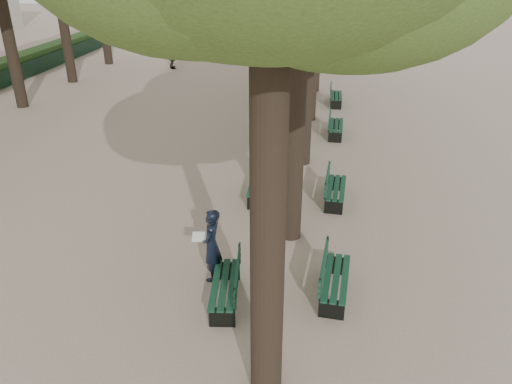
# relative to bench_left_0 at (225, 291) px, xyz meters

# --- Properties ---
(ground) EXTENTS (120.00, 120.00, 0.00)m
(ground) POSITION_rel_bench_left_0_xyz_m (-0.37, -0.13, -0.27)
(ground) COLOR tan
(ground) RESTS_ON ground
(bench_left_0) EXTENTS (0.78, 1.85, 0.92)m
(bench_left_0) POSITION_rel_bench_left_0_xyz_m (0.00, 0.00, 0.00)
(bench_left_0) COLOR black
(bench_left_0) RESTS_ON ground
(bench_left_1) EXTENTS (0.67, 1.83, 0.92)m
(bench_left_1) POSITION_rel_bench_left_0_xyz_m (0.00, 4.95, 0.00)
(bench_left_1) COLOR black
(bench_left_1) RESTS_ON ground
(bench_left_2) EXTENTS (0.60, 1.81, 0.92)m
(bench_left_2) POSITION_rel_bench_left_0_xyz_m (0.00, 10.42, 0.00)
(bench_left_2) COLOR black
(bench_left_2) RESTS_ON ground
(bench_left_3) EXTENTS (0.74, 1.85, 0.92)m
(bench_left_3) POSITION_rel_bench_left_0_xyz_m (0.00, 14.95, 0.00)
(bench_left_3) COLOR black
(bench_left_3) RESTS_ON ground
(bench_right_0) EXTENTS (0.70, 1.84, 0.92)m
(bench_right_0) POSITION_rel_bench_left_0_xyz_m (2.27, 0.56, 0.00)
(bench_right_0) COLOR black
(bench_right_0) RESTS_ON ground
(bench_right_1) EXTENTS (0.67, 1.83, 0.92)m
(bench_right_1) POSITION_rel_bench_left_0_xyz_m (2.27, 5.02, 0.00)
(bench_right_1) COLOR black
(bench_right_1) RESTS_ON ground
(bench_right_2) EXTENTS (0.62, 1.81, 0.92)m
(bench_right_2) POSITION_rel_bench_left_0_xyz_m (2.27, 10.85, 0.00)
(bench_right_2) COLOR black
(bench_right_2) RESTS_ON ground
(bench_right_3) EXTENTS (0.59, 1.81, 0.92)m
(bench_right_3) POSITION_rel_bench_left_0_xyz_m (2.27, 15.33, 0.00)
(bench_right_3) COLOR black
(bench_right_3) RESTS_ON ground
(man_with_map) EXTENTS (0.63, 0.71, 1.71)m
(man_with_map) POSITION_rel_bench_left_0_xyz_m (-0.45, 0.79, 0.59)
(man_with_map) COLOR black
(man_with_map) RESTS_ON ground
(pedestrian_d) EXTENTS (0.89, 0.69, 1.70)m
(pedestrian_d) POSITION_rel_bench_left_0_xyz_m (1.47, 28.18, 0.58)
(pedestrian_d) COLOR #262628
(pedestrian_d) RESTS_ON ground
(pedestrian_b) EXTENTS (1.10, 1.04, 1.79)m
(pedestrian_b) POSITION_rel_bench_left_0_xyz_m (1.43, 25.67, 0.62)
(pedestrian_b) COLOR #262628
(pedestrian_b) RESTS_ON ground
(pedestrian_e) EXTENTS (0.97, 1.67, 1.80)m
(pedestrian_e) POSITION_rel_bench_left_0_xyz_m (-7.86, 22.19, 0.63)
(pedestrian_e) COLOR #262628
(pedestrian_e) RESTS_ON ground
(pedestrian_a) EXTENTS (0.64, 0.97, 1.84)m
(pedestrian_a) POSITION_rel_bench_left_0_xyz_m (-4.93, 24.67, 0.65)
(pedestrian_a) COLOR #262628
(pedestrian_a) RESTS_ON ground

